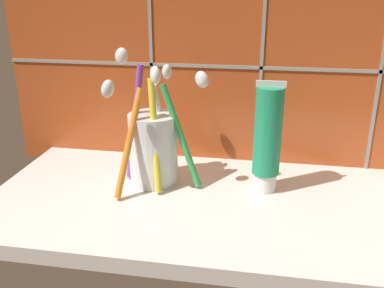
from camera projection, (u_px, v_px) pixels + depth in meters
sink_counter at (239, 208)px, 56.56cm from camera, size 67.33×29.21×2.00cm
tile_wall_backsplash at (252, 30)px, 62.61cm from camera, size 77.33×1.72×44.91cm
toothbrush_cup at (153, 144)px, 59.68cm from camera, size 13.31×13.77×19.08cm
toothpaste_tube at (268, 138)px, 56.66cm from camera, size 3.85×3.66×15.34cm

